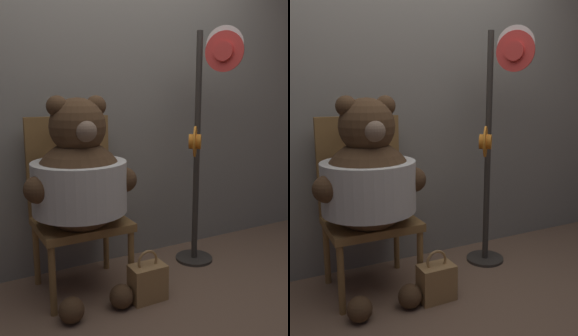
# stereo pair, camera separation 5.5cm
# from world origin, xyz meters

# --- Properties ---
(ground_plane) EXTENTS (14.00, 14.00, 0.00)m
(ground_plane) POSITION_xyz_m (0.00, 0.00, 0.00)
(ground_plane) COLOR brown
(wall_back) EXTENTS (8.00, 0.10, 2.65)m
(wall_back) POSITION_xyz_m (0.00, 0.68, 1.32)
(wall_back) COLOR gray
(wall_back) RESTS_ON ground_plane
(chair) EXTENTS (0.55, 0.47, 1.11)m
(chair) POSITION_xyz_m (-0.29, 0.40, 0.58)
(chair) COLOR olive
(chair) RESTS_ON ground_plane
(teddy_bear) EXTENTS (0.68, 0.60, 1.24)m
(teddy_bear) POSITION_xyz_m (-0.32, 0.22, 0.74)
(teddy_bear) COLOR #4C331E
(teddy_bear) RESTS_ON ground_plane
(hat_display_rack) EXTENTS (0.41, 0.41, 1.71)m
(hat_display_rack) POSITION_xyz_m (0.63, 0.26, 0.97)
(hat_display_rack) COLOR #332D28
(hat_display_rack) RESTS_ON ground_plane
(handbag_on_ground) EXTENTS (0.22, 0.14, 0.32)m
(handbag_on_ground) POSITION_xyz_m (0.02, -0.01, 0.12)
(handbag_on_ground) COLOR #A87A47
(handbag_on_ground) RESTS_ON ground_plane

